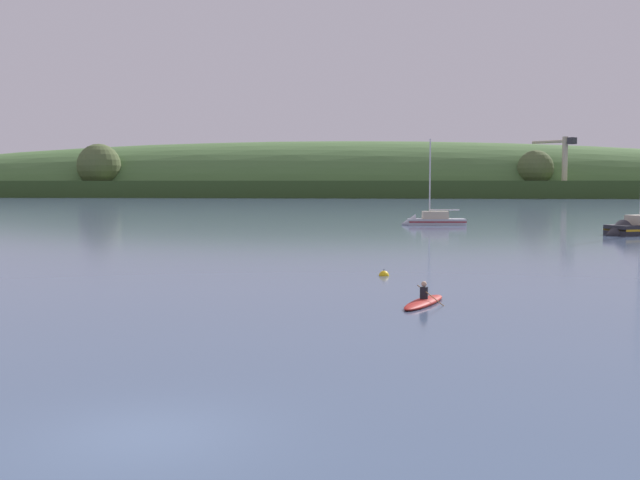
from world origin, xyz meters
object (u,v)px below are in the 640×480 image
Objects in this scene: sailboat_near_mooring at (429,222)px; canoe_with_paddler at (424,302)px; mooring_buoy_off_fishing_boat at (384,276)px; dockside_crane at (564,168)px.

sailboat_near_mooring reaches higher than canoe_with_paddler.
canoe_with_paddler reaches higher than mooring_buoy_off_fishing_boat.
dockside_crane is 171.55m from sailboat_near_mooring.
dockside_crane is at bearing -111.41° from sailboat_near_mooring.
dockside_crane is at bearing -172.96° from canoe_with_paddler.
sailboat_near_mooring is 17.76× the size of mooring_buoy_off_fishing_boat.
sailboat_near_mooring is (-39.60, -166.66, -9.21)m from dockside_crane.
canoe_with_paddler is (-39.01, -225.96, -9.42)m from dockside_crane.
dockside_crane is 4.61× the size of canoe_with_paddler.
sailboat_near_mooring is 50.03m from mooring_buoy_off_fishing_boat.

